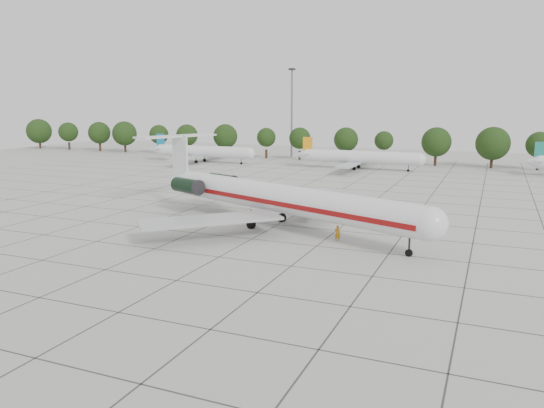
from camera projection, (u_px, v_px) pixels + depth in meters
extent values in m
plane|color=beige|center=(252.00, 239.00, 62.07)|extent=(260.00, 260.00, 0.00)
cube|color=#383838|center=(296.00, 215.00, 75.65)|extent=(170.00, 170.00, 0.02)
cylinder|color=silver|center=(285.00, 199.00, 66.34)|extent=(38.01, 17.69, 3.61)
sphere|color=silver|center=(430.00, 224.00, 52.85)|extent=(3.61, 3.61, 3.61)
cone|color=silver|center=(179.00, 181.00, 81.71)|extent=(6.41, 5.35, 3.61)
cube|color=maroon|center=(295.00, 199.00, 67.68)|extent=(35.70, 13.99, 0.60)
cube|color=maroon|center=(275.00, 203.00, 65.11)|extent=(35.70, 13.99, 0.60)
cube|color=#B7BABC|center=(318.00, 198.00, 75.43)|extent=(6.08, 16.70, 0.33)
cube|color=#B7BABC|center=(211.00, 220.00, 61.56)|extent=(15.35, 14.98, 0.33)
cube|color=black|center=(219.00, 182.00, 78.88)|extent=(2.76, 2.20, 0.27)
cylinder|color=black|center=(222.00, 181.00, 79.42)|extent=(5.65, 3.85, 2.08)
cube|color=black|center=(192.00, 185.00, 75.42)|extent=(2.76, 2.20, 0.27)
cylinder|color=black|center=(188.00, 186.00, 74.88)|extent=(5.65, 3.85, 2.08)
cube|color=silver|center=(180.00, 157.00, 80.61)|extent=(3.37, 1.56, 6.57)
cube|color=silver|center=(176.00, 136.00, 80.56)|extent=(7.83, 13.43, 0.24)
cylinder|color=black|center=(409.00, 247.00, 54.88)|extent=(0.28, 0.28, 2.08)
cylinder|color=black|center=(409.00, 253.00, 55.00)|extent=(0.82, 0.56, 0.77)
cylinder|color=black|center=(282.00, 211.00, 71.05)|extent=(0.34, 0.34, 1.97)
cylinder|color=black|center=(282.00, 217.00, 71.21)|extent=(1.26, 1.01, 1.09)
cylinder|color=black|center=(251.00, 218.00, 67.04)|extent=(0.34, 0.34, 1.97)
cylinder|color=black|center=(251.00, 224.00, 67.21)|extent=(1.26, 1.01, 1.09)
imported|color=#C57C0B|center=(337.00, 233.00, 61.16)|extent=(0.74, 0.55, 1.84)
cylinder|color=silver|center=(203.00, 151.00, 140.84)|extent=(27.20, 3.00, 3.00)
cube|color=#B7BABC|center=(200.00, 156.00, 141.45)|extent=(3.50, 27.20, 0.25)
cube|color=#0C6FA4|center=(161.00, 140.00, 145.49)|extent=(2.40, 0.25, 3.60)
cylinder|color=black|center=(204.00, 160.00, 143.71)|extent=(0.80, 0.45, 0.80)
cylinder|color=black|center=(196.00, 162.00, 139.72)|extent=(0.80, 0.45, 0.80)
cylinder|color=silver|center=(361.00, 157.00, 126.14)|extent=(27.20, 3.00, 3.00)
cube|color=#B7BABC|center=(357.00, 162.00, 126.75)|extent=(3.50, 27.20, 0.25)
cube|color=orange|center=(308.00, 144.00, 130.78)|extent=(2.40, 0.25, 3.60)
cylinder|color=black|center=(359.00, 167.00, 129.00)|extent=(0.80, 0.45, 0.80)
cylinder|color=black|center=(354.00, 169.00, 125.02)|extent=(0.80, 0.45, 0.80)
cube|color=#1B7B6D|center=(541.00, 150.00, 114.80)|extent=(2.40, 0.25, 3.60)
cylinder|color=#332114|center=(40.00, 145.00, 185.13)|extent=(0.70, 0.70, 2.50)
sphere|color=black|center=(39.00, 131.00, 184.23)|extent=(8.44, 8.44, 8.44)
cylinder|color=#332114|center=(69.00, 146.00, 180.09)|extent=(0.70, 0.70, 2.50)
sphere|color=black|center=(68.00, 132.00, 179.19)|extent=(6.44, 6.44, 6.44)
cylinder|color=#332114|center=(100.00, 147.00, 175.05)|extent=(0.70, 0.70, 2.50)
sphere|color=black|center=(99.00, 133.00, 174.16)|extent=(7.14, 7.14, 7.14)
cylinder|color=#332114|center=(125.00, 148.00, 171.16)|extent=(0.70, 0.70, 2.50)
sphere|color=black|center=(125.00, 133.00, 170.26)|extent=(7.79, 7.79, 7.79)
cylinder|color=#332114|center=(160.00, 150.00, 166.12)|extent=(0.70, 0.70, 2.50)
sphere|color=black|center=(159.00, 134.00, 165.22)|extent=(5.94, 5.94, 5.94)
cylinder|color=#332114|center=(187.00, 151.00, 162.22)|extent=(0.70, 0.70, 2.50)
sphere|color=black|center=(187.00, 135.00, 161.33)|extent=(6.57, 6.57, 6.57)
cylinder|color=#332114|center=(226.00, 152.00, 157.19)|extent=(0.70, 0.70, 2.50)
sphere|color=black|center=(225.00, 136.00, 156.29)|extent=(7.15, 7.15, 7.15)
cylinder|color=#332114|center=(266.00, 154.00, 152.15)|extent=(0.70, 0.70, 2.50)
sphere|color=black|center=(266.00, 137.00, 151.25)|extent=(5.43, 5.43, 5.43)
cylinder|color=#332114|center=(300.00, 155.00, 148.25)|extent=(0.70, 0.70, 2.50)
sphere|color=black|center=(300.00, 138.00, 147.36)|extent=(5.99, 5.99, 5.99)
cylinder|color=#332114|center=(346.00, 157.00, 143.22)|extent=(0.70, 0.70, 2.50)
sphere|color=black|center=(346.00, 139.00, 142.32)|extent=(6.50, 6.50, 6.50)
cylinder|color=#332114|center=(383.00, 159.00, 139.32)|extent=(0.70, 0.70, 2.50)
sphere|color=black|center=(384.00, 141.00, 138.43)|extent=(4.93, 4.93, 4.93)
cylinder|color=#332114|center=(435.00, 161.00, 134.28)|extent=(0.70, 0.70, 2.50)
sphere|color=black|center=(436.00, 142.00, 133.39)|extent=(7.40, 7.40, 7.40)
cylinder|color=#332114|center=(491.00, 163.00, 129.24)|extent=(0.70, 0.70, 2.50)
sphere|color=black|center=(493.00, 143.00, 128.35)|extent=(8.08, 8.08, 8.08)
cylinder|color=#332114|center=(538.00, 165.00, 125.35)|extent=(0.70, 0.70, 2.50)
sphere|color=black|center=(540.00, 145.00, 124.46)|extent=(6.17, 6.17, 6.17)
cylinder|color=slate|center=(292.00, 114.00, 154.43)|extent=(0.56, 0.56, 25.00)
cube|color=black|center=(292.00, 69.00, 152.04)|extent=(1.60, 1.60, 0.50)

